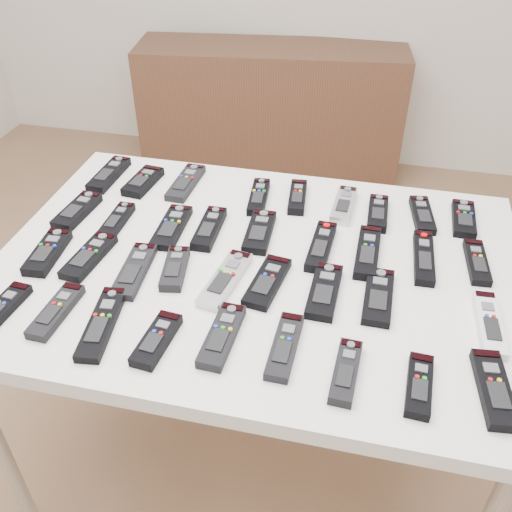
% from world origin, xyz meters
% --- Properties ---
extents(ground, '(4.00, 4.00, 0.00)m').
position_xyz_m(ground, '(0.00, 0.00, 0.00)').
color(ground, brown).
rests_on(ground, ground).
extents(table, '(1.25, 0.88, 0.78)m').
position_xyz_m(table, '(0.09, -0.07, 0.72)').
color(table, white).
rests_on(table, ground).
extents(sideboard, '(1.43, 0.55, 0.70)m').
position_xyz_m(sideboard, '(-0.25, 1.78, 0.35)').
color(sideboard, '#4B2E1E').
rests_on(sideboard, ground).
extents(remote_0, '(0.06, 0.19, 0.02)m').
position_xyz_m(remote_0, '(-0.42, 0.23, 0.79)').
color(remote_0, black).
rests_on(remote_0, table).
extents(remote_1, '(0.08, 0.16, 0.02)m').
position_xyz_m(remote_1, '(-0.31, 0.21, 0.79)').
color(remote_1, black).
rests_on(remote_1, table).
extents(remote_2, '(0.06, 0.19, 0.02)m').
position_xyz_m(remote_2, '(-0.19, 0.24, 0.79)').
color(remote_2, black).
rests_on(remote_2, table).
extents(remote_3, '(0.06, 0.17, 0.02)m').
position_xyz_m(remote_3, '(0.04, 0.21, 0.79)').
color(remote_3, black).
rests_on(remote_3, table).
extents(remote_4, '(0.06, 0.16, 0.02)m').
position_xyz_m(remote_4, '(0.14, 0.23, 0.79)').
color(remote_4, black).
rests_on(remote_4, table).
extents(remote_5, '(0.06, 0.17, 0.02)m').
position_xyz_m(remote_5, '(0.27, 0.21, 0.79)').
color(remote_5, '#B7B7BC').
rests_on(remote_5, table).
extents(remote_6, '(0.05, 0.16, 0.02)m').
position_xyz_m(remote_6, '(0.36, 0.19, 0.79)').
color(remote_6, black).
rests_on(remote_6, table).
extents(remote_7, '(0.07, 0.17, 0.02)m').
position_xyz_m(remote_7, '(0.48, 0.21, 0.79)').
color(remote_7, black).
rests_on(remote_7, table).
extents(remote_8, '(0.06, 0.16, 0.02)m').
position_xyz_m(remote_8, '(0.59, 0.22, 0.79)').
color(remote_8, black).
rests_on(remote_8, table).
extents(remote_9, '(0.07, 0.17, 0.02)m').
position_xyz_m(remote_9, '(-0.42, 0.03, 0.79)').
color(remote_9, black).
rests_on(remote_9, table).
extents(remote_10, '(0.04, 0.15, 0.02)m').
position_xyz_m(remote_10, '(-0.30, 0.01, 0.79)').
color(remote_10, black).
rests_on(remote_10, table).
extents(remote_11, '(0.06, 0.18, 0.02)m').
position_xyz_m(remote_11, '(-0.15, 0.01, 0.79)').
color(remote_11, black).
rests_on(remote_11, table).
extents(remote_12, '(0.05, 0.17, 0.02)m').
position_xyz_m(remote_12, '(-0.05, 0.03, 0.79)').
color(remote_12, black).
rests_on(remote_12, table).
extents(remote_13, '(0.07, 0.17, 0.02)m').
position_xyz_m(remote_13, '(0.08, 0.04, 0.79)').
color(remote_13, black).
rests_on(remote_13, table).
extents(remote_14, '(0.06, 0.19, 0.02)m').
position_xyz_m(remote_14, '(0.24, 0.01, 0.79)').
color(remote_14, black).
rests_on(remote_14, table).
extents(remote_15, '(0.05, 0.20, 0.02)m').
position_xyz_m(remote_15, '(0.35, 0.01, 0.79)').
color(remote_15, black).
rests_on(remote_15, table).
extents(remote_16, '(0.05, 0.20, 0.02)m').
position_xyz_m(remote_16, '(0.48, 0.03, 0.79)').
color(remote_16, black).
rests_on(remote_16, table).
extents(remote_17, '(0.06, 0.16, 0.02)m').
position_xyz_m(remote_17, '(0.61, 0.04, 0.79)').
color(remote_17, black).
rests_on(remote_17, table).
extents(remote_18, '(0.07, 0.17, 0.02)m').
position_xyz_m(remote_18, '(-0.40, -0.16, 0.79)').
color(remote_18, black).
rests_on(remote_18, table).
extents(remote_19, '(0.07, 0.18, 0.02)m').
position_xyz_m(remote_19, '(-0.30, -0.15, 0.79)').
color(remote_19, black).
rests_on(remote_19, table).
extents(remote_20, '(0.07, 0.19, 0.02)m').
position_xyz_m(remote_20, '(-0.17, -0.17, 0.79)').
color(remote_20, black).
rests_on(remote_20, table).
extents(remote_21, '(0.07, 0.15, 0.02)m').
position_xyz_m(remote_21, '(-0.08, -0.15, 0.79)').
color(remote_21, black).
rests_on(remote_21, table).
extents(remote_22, '(0.08, 0.21, 0.02)m').
position_xyz_m(remote_22, '(0.04, -0.16, 0.79)').
color(remote_22, '#B7B7BC').
rests_on(remote_22, table).
extents(remote_23, '(0.08, 0.18, 0.02)m').
position_xyz_m(remote_23, '(0.14, -0.14, 0.79)').
color(remote_23, black).
rests_on(remote_23, table).
extents(remote_24, '(0.07, 0.18, 0.02)m').
position_xyz_m(remote_24, '(0.27, -0.15, 0.79)').
color(remote_24, black).
rests_on(remote_24, table).
extents(remote_25, '(0.06, 0.18, 0.02)m').
position_xyz_m(remote_25, '(0.38, -0.14, 0.79)').
color(remote_25, black).
rests_on(remote_25, table).
extents(remote_26, '(0.06, 0.19, 0.02)m').
position_xyz_m(remote_26, '(0.61, -0.17, 0.79)').
color(remote_26, silver).
rests_on(remote_26, table).
extents(remote_27, '(0.06, 0.17, 0.02)m').
position_xyz_m(remote_27, '(-0.40, -0.36, 0.79)').
color(remote_27, black).
rests_on(remote_27, table).
extents(remote_28, '(0.05, 0.17, 0.02)m').
position_xyz_m(remote_28, '(-0.28, -0.34, 0.79)').
color(remote_28, black).
rests_on(remote_28, table).
extents(remote_29, '(0.08, 0.21, 0.02)m').
position_xyz_m(remote_29, '(-0.17, -0.35, 0.79)').
color(remote_29, black).
rests_on(remote_29, table).
extents(remote_30, '(0.06, 0.15, 0.02)m').
position_xyz_m(remote_30, '(-0.04, -0.37, 0.79)').
color(remote_30, black).
rests_on(remote_30, table).
extents(remote_31, '(0.06, 0.18, 0.02)m').
position_xyz_m(remote_31, '(0.08, -0.33, 0.79)').
color(remote_31, black).
rests_on(remote_31, table).
extents(remote_32, '(0.05, 0.18, 0.02)m').
position_xyz_m(remote_32, '(0.21, -0.33, 0.79)').
color(remote_32, black).
rests_on(remote_32, table).
extents(remote_33, '(0.05, 0.16, 0.02)m').
position_xyz_m(remote_33, '(0.34, -0.37, 0.79)').
color(remote_33, black).
rests_on(remote_33, table).
extents(remote_34, '(0.05, 0.15, 0.02)m').
position_xyz_m(remote_34, '(0.47, -0.37, 0.79)').
color(remote_34, black).
rests_on(remote_34, table).
extents(remote_35, '(0.07, 0.18, 0.02)m').
position_xyz_m(remote_35, '(0.61, -0.35, 0.79)').
color(remote_35, black).
rests_on(remote_35, table).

